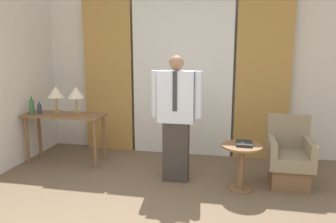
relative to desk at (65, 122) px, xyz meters
name	(u,v)px	position (x,y,z in m)	size (l,w,h in m)	color
wall_back	(183,71)	(1.66, 0.90, 0.73)	(10.00, 0.06, 2.70)	silver
curtain_sheer_center	(182,76)	(1.66, 0.77, 0.67)	(1.60, 0.06, 2.58)	white
curtain_drape_left	(108,74)	(0.41, 0.77, 0.67)	(0.82, 0.06, 2.58)	#B28442
curtain_drape_right	(263,77)	(2.91, 0.77, 0.67)	(0.82, 0.06, 2.58)	#B28442
desk	(65,122)	(0.00, 0.00, 0.00)	(1.21, 0.45, 0.75)	brown
table_lamp_left	(56,93)	(-0.17, 0.08, 0.44)	(0.25, 0.25, 0.41)	#9E7F47
table_lamp_right	(76,93)	(0.17, 0.08, 0.44)	(0.25, 0.25, 0.41)	#9E7F47
bottle_near_edge	(40,109)	(-0.37, -0.06, 0.21)	(0.06, 0.06, 0.18)	#2D3851
bottle_by_lamp	(32,107)	(-0.47, -0.09, 0.24)	(0.07, 0.07, 0.26)	#336638
person	(176,115)	(1.77, -0.36, 0.26)	(0.66, 0.22, 1.63)	#38332D
armchair	(289,160)	(3.20, -0.21, -0.29)	(0.53, 0.59, 0.87)	brown
side_table	(241,160)	(2.61, -0.52, -0.23)	(0.49, 0.49, 0.58)	brown
book	(244,143)	(2.63, -0.50, -0.03)	(0.19, 0.25, 0.03)	black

